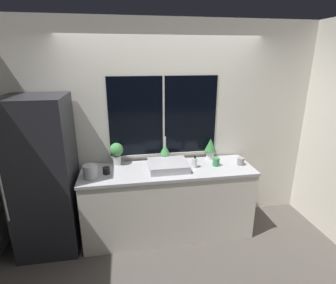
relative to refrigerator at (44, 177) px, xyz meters
The scene contains 15 objects.
ground_plane 1.75m from the refrigerator, 12.17° to the right, with size 14.00×14.00×0.00m, color #4C4742.
wall_back 1.56m from the refrigerator, 14.89° to the left, with size 8.00×0.09×2.70m.
wall_left 1.40m from the refrigerator, 117.38° to the left, with size 0.06×7.00×2.70m.
wall_right 3.74m from the refrigerator, 18.65° to the left, with size 0.06×7.00×2.70m.
counter 1.52m from the refrigerator, ahead, with size 2.14×0.65×0.92m.
refrigerator is the anchor object (origin of this frame).
sink 1.45m from the refrigerator, ahead, with size 0.48×0.46×0.35m.
potted_plant_left 0.88m from the refrigerator, 16.60° to the left, with size 0.17×0.17×0.29m.
potted_plant_center 1.48m from the refrigerator, ahead, with size 0.13×0.13×0.25m.
potted_plant_right 2.09m from the refrigerator, ahead, with size 0.16×0.16×0.29m.
soap_bottle 1.79m from the refrigerator, ahead, with size 0.06×0.06×0.16m.
mug_grey 2.39m from the refrigerator, ahead, with size 0.09×0.09×0.10m.
mug_black 0.71m from the refrigerator, ahead, with size 0.09×0.09×0.08m.
mug_green 2.07m from the refrigerator, ahead, with size 0.09×0.09×0.10m.
kettle 0.55m from the refrigerator, 10.17° to the right, with size 0.17×0.17×0.17m.
Camera 1 is at (-0.50, -2.64, 2.24)m, focal length 28.00 mm.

